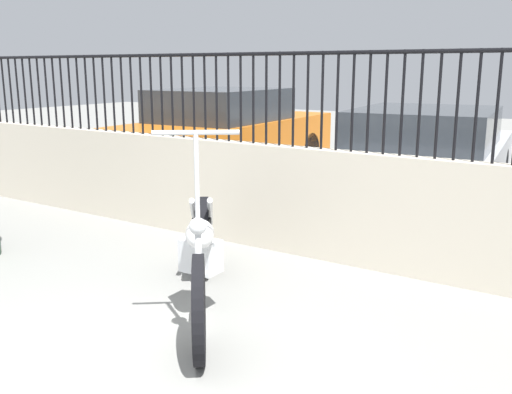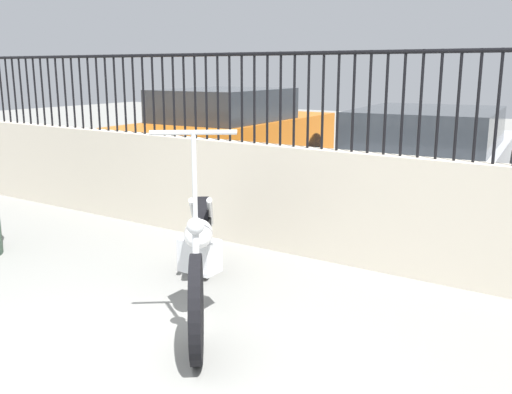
% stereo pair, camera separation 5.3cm
% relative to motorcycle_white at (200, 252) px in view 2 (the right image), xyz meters
% --- Properties ---
extents(low_wall, '(10.53, 0.18, 1.04)m').
position_rel_motorcycle_white_xyz_m(low_wall, '(0.39, 1.48, 0.11)').
color(low_wall, beige).
rests_on(low_wall, ground_plane).
extents(fence_railing, '(10.53, 0.04, 0.87)m').
position_rel_motorcycle_white_xyz_m(fence_railing, '(0.39, 1.48, 1.18)').
color(fence_railing, black).
rests_on(fence_railing, low_wall).
extents(motorcycle_white, '(1.44, 1.83, 1.41)m').
position_rel_motorcycle_white_xyz_m(motorcycle_white, '(0.00, 0.00, 0.00)').
color(motorcycle_white, black).
rests_on(motorcycle_white, ground_plane).
extents(car_orange, '(1.96, 4.40, 1.44)m').
position_rel_motorcycle_white_xyz_m(car_orange, '(-2.87, 4.31, 0.31)').
color(car_orange, black).
rests_on(car_orange, ground_plane).
extents(car_silver, '(2.21, 4.41, 1.27)m').
position_rel_motorcycle_white_xyz_m(car_silver, '(0.48, 3.98, 0.24)').
color(car_silver, black).
rests_on(car_silver, ground_plane).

